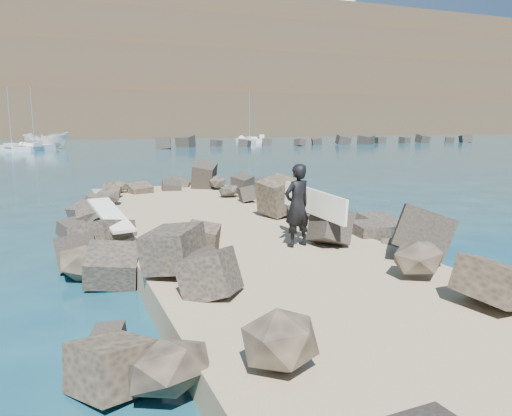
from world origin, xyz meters
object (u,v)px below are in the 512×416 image
at_px(surfboard_resting, 111,219).
at_px(radome, 339,9).
at_px(surfer_with_board, 300,205).
at_px(boat_imported, 46,140).
at_px(sailboat_f, 259,136).

xyz_separation_m(surfboard_resting, radome, (96.64, 149.31, 41.95)).
bearing_deg(surfboard_resting, surfer_with_board, -45.61).
bearing_deg(surfer_with_board, radome, 58.69).
relative_size(boat_imported, surfer_with_board, 2.31).
bearing_deg(radome, sailboat_f, -133.23).
xyz_separation_m(radome, sailboat_f, (-54.65, -58.13, -42.64)).
distance_m(surfboard_resting, boat_imported, 57.04).
bearing_deg(surfboard_resting, sailboat_f, 54.95).
height_order(boat_imported, radome, radome).
bearing_deg(radome, surfboard_resting, -122.91).
relative_size(surfboard_resting, sailboat_f, 0.35).
bearing_deg(surfer_with_board, sailboat_f, 68.05).
distance_m(surfboard_resting, surfer_with_board, 5.04).
bearing_deg(radome, boat_imported, -136.90).
height_order(surfer_with_board, sailboat_f, sailboat_f).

